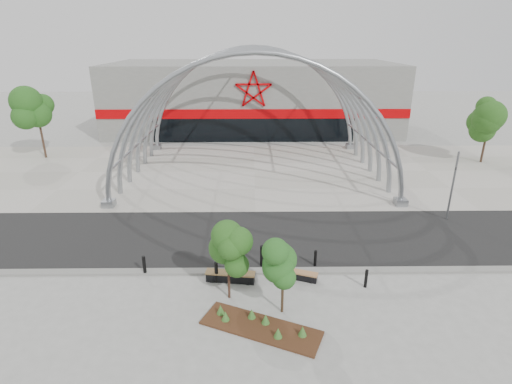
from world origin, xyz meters
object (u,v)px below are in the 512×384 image
Objects in this scene: street_tree_0 at (228,250)px; bench_1 at (297,275)px; signal_pole at (453,185)px; street_tree_1 at (283,263)px; bench_0 at (230,277)px; bollard_2 at (262,256)px.

street_tree_0 reaches higher than bench_1.
signal_pole is at bearing 32.63° from bench_1.
street_tree_1 reaches higher than bench_1.
bench_0 is 2.06m from bollard_2.
street_tree_1 reaches higher than bollard_2.
bollard_2 is at bearing 144.95° from bench_1.
bollard_2 is (-0.76, 3.63, -1.82)m from street_tree_1.
street_tree_0 is 2.53m from bench_0.
signal_pole is at bearing 30.83° from street_tree_0.
bench_1 is (3.19, 0.18, -0.04)m from bench_0.
signal_pole is 13.18m from bollard_2.
street_tree_1 is 4.13m from bollard_2.
bench_1 is at bearing 69.76° from street_tree_1.
street_tree_0 is 3.55m from bollard_2.
street_tree_1 is 3.88m from bench_0.
bench_1 is (0.91, 2.46, -2.19)m from street_tree_1.
street_tree_0 reaches higher than street_tree_1.
street_tree_1 is (-11.14, -9.01, 0.05)m from signal_pole.
street_tree_0 reaches higher than bollard_2.
bollard_2 reaches higher than bench_0.
bollard_2 is (-1.67, 1.17, 0.37)m from bench_1.
bollard_2 is at bearing 59.99° from street_tree_0.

